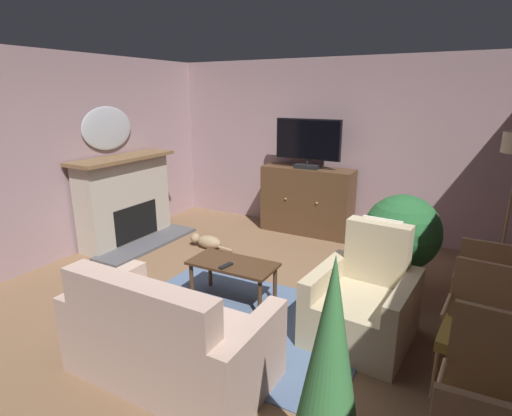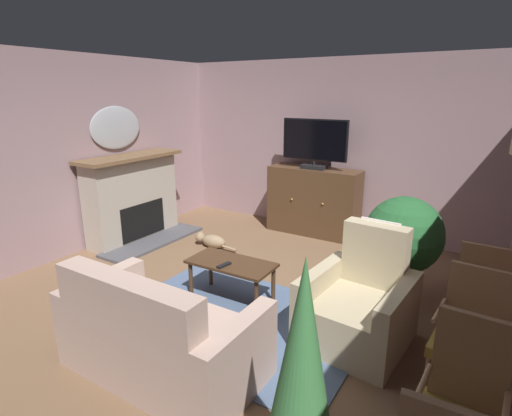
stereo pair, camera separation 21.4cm
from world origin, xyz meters
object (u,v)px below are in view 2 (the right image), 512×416
at_px(coffee_table, 231,267).
at_px(tv_remote, 224,265).
at_px(wall_mirror_oval, 116,128).
at_px(potted_plant_small_fern_corner, 403,237).
at_px(tv_cabinet, 313,203).
at_px(potted_plant_leafy_by_curtain, 301,389).
at_px(cat, 212,241).
at_px(side_chair_tucked_against_wall, 460,414).
at_px(sofa_floral, 158,337).
at_px(armchair_beside_cabinet, 359,307).
at_px(side_chair_beside_plant, 474,335).
at_px(fireplace, 134,200).
at_px(television, 315,143).
at_px(side_chair_far_end, 480,296).

height_order(coffee_table, tv_remote, tv_remote).
bearing_deg(wall_mirror_oval, potted_plant_small_fern_corner, 2.82).
distance_m(tv_cabinet, potted_plant_small_fern_corner, 2.23).
xyz_separation_m(potted_plant_leafy_by_curtain, cat, (-2.77, 2.83, -0.71)).
bearing_deg(side_chair_tucked_against_wall, sofa_floral, -176.67).
height_order(wall_mirror_oval, tv_cabinet, wall_mirror_oval).
xyz_separation_m(armchair_beside_cabinet, potted_plant_leafy_by_curtain, (0.24, -1.74, 0.48)).
bearing_deg(armchair_beside_cabinet, side_chair_beside_plant, -18.01).
height_order(side_chair_beside_plant, potted_plant_small_fern_corner, potted_plant_small_fern_corner).
distance_m(fireplace, coffee_table, 2.52).
relative_size(armchair_beside_cabinet, potted_plant_leafy_by_curtain, 0.70).
xyz_separation_m(television, coffee_table, (0.16, -2.43, -1.06)).
bearing_deg(coffee_table, potted_plant_leafy_by_curtain, -46.41).
distance_m(tv_remote, sofa_floral, 1.15).
bearing_deg(wall_mirror_oval, coffee_table, -17.25).
relative_size(side_chair_tucked_against_wall, cat, 1.48).
height_order(wall_mirror_oval, side_chair_beside_plant, wall_mirror_oval).
relative_size(armchair_beside_cabinet, cat, 1.47).
bearing_deg(potted_plant_small_fern_corner, wall_mirror_oval, -177.18).
bearing_deg(armchair_beside_cabinet, potted_plant_small_fern_corner, 82.49).
relative_size(fireplace, armchair_beside_cabinet, 1.61).
relative_size(side_chair_beside_plant, potted_plant_leafy_by_curtain, 0.66).
height_order(tv_remote, potted_plant_small_fern_corner, potted_plant_small_fern_corner).
height_order(wall_mirror_oval, potted_plant_small_fern_corner, wall_mirror_oval).
bearing_deg(potted_plant_leafy_by_curtain, potted_plant_small_fern_corner, 92.40).
bearing_deg(cat, armchair_beside_cabinet, -23.32).
xyz_separation_m(armchair_beside_cabinet, cat, (-2.53, 1.09, -0.22)).
height_order(wall_mirror_oval, tv_remote, wall_mirror_oval).
bearing_deg(coffee_table, fireplace, 161.09).
bearing_deg(sofa_floral, coffee_table, 98.42).
height_order(television, side_chair_beside_plant, television).
height_order(fireplace, armchair_beside_cabinet, fireplace).
distance_m(television, armchair_beside_cabinet, 3.06).
distance_m(coffee_table, sofa_floral, 1.27).
distance_m(fireplace, side_chair_far_end, 4.67).
bearing_deg(coffee_table, tv_remote, -91.29).
bearing_deg(tv_remote, cat, 52.43).
xyz_separation_m(coffee_table, cat, (-1.15, 1.12, -0.29)).
bearing_deg(potted_plant_small_fern_corner, cat, 177.69).
height_order(tv_cabinet, potted_plant_small_fern_corner, potted_plant_small_fern_corner).
bearing_deg(television, armchair_beside_cabinet, -57.24).
xyz_separation_m(television, potted_plant_leafy_by_curtain, (1.78, -4.13, -0.64)).
xyz_separation_m(wall_mirror_oval, potted_plant_leafy_by_curtain, (4.24, -2.52, -0.87)).
bearing_deg(fireplace, coffee_table, -18.91).
bearing_deg(potted_plant_small_fern_corner, coffee_table, -145.96).
relative_size(television, tv_remote, 6.06).
xyz_separation_m(wall_mirror_oval, television, (2.46, 1.61, -0.23)).
bearing_deg(fireplace, armchair_beside_cabinet, -11.74).
bearing_deg(side_chair_beside_plant, tv_remote, 176.58).
height_order(sofa_floral, side_chair_beside_plant, side_chair_beside_plant).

